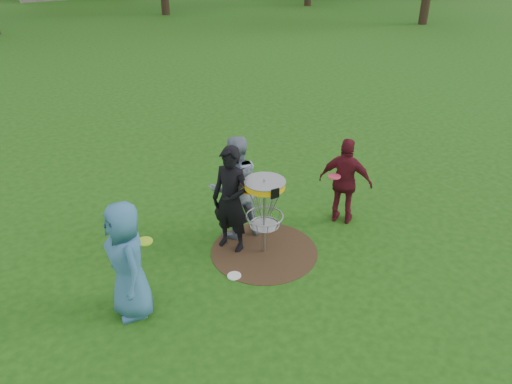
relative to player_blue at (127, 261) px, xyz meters
name	(u,v)px	position (x,y,z in m)	size (l,w,h in m)	color
ground	(264,251)	(2.33, 0.41, -0.88)	(100.00, 100.00, 0.00)	#19470F
dirt_patch	(264,251)	(2.33, 0.41, -0.88)	(1.80, 1.80, 0.01)	#47331E
player_blue	(127,261)	(0.00, 0.00, 0.00)	(0.86, 0.56, 1.76)	teal
player_black	(231,200)	(1.91, 0.79, 0.04)	(0.67, 0.44, 1.84)	black
player_grey	(235,187)	(2.15, 1.13, 0.05)	(0.90, 0.70, 1.85)	gray
player_maroon	(345,182)	(4.07, 0.60, -0.07)	(0.95, 0.40, 1.63)	maroon
disc_on_grass	(234,276)	(1.59, 0.04, -0.87)	(0.22, 0.22, 0.02)	white
disc_golf_basket	(265,199)	(2.33, 0.40, 0.14)	(0.66, 0.67, 1.38)	#9EA0A5
held_discs	(249,196)	(2.10, 0.52, 0.21)	(3.74, 1.03, 0.16)	#A2DC18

